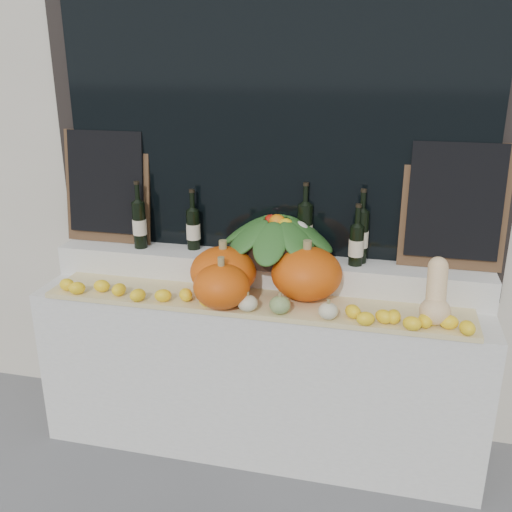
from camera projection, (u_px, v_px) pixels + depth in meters
storefront_facade at (290, 15)px, 3.12m from camera, size 7.00×0.94×4.50m
display_sill at (259, 370)px, 3.07m from camera, size 2.30×0.55×0.88m
rear_tier at (266, 270)px, 3.03m from camera, size 2.30×0.25×0.16m
straw_bedding at (254, 303)px, 2.80m from camera, size 2.10×0.32×0.02m
pumpkin_left at (223, 271)px, 2.84m from camera, size 0.39×0.39×0.24m
pumpkin_right at (307, 273)px, 2.79m from camera, size 0.45×0.45×0.26m
pumpkin_center at (222, 286)px, 2.70m from camera, size 0.31×0.31×0.21m
butternut_squash at (436, 296)px, 2.55m from camera, size 0.14×0.20×0.29m
decorative_gourds at (249, 300)px, 2.69m from camera, size 0.66×0.14×0.14m
lemon_heap at (248, 304)px, 2.69m from camera, size 2.20×0.16×0.06m
produce_bowl at (277, 236)px, 2.94m from camera, size 0.63×0.63×0.25m
wine_bottle_far_left at (139, 224)px, 3.10m from camera, size 0.08×0.08×0.37m
wine_bottle_near_left at (193, 229)px, 3.09m from camera, size 0.08×0.08×0.33m
wine_bottle_tall at (305, 229)px, 2.97m from camera, size 0.08×0.08×0.39m
wine_bottle_near_right at (361, 236)px, 2.88m from camera, size 0.08×0.08×0.38m
wine_bottle_far_right at (356, 245)px, 2.85m from camera, size 0.08×0.08×0.32m
chalkboard_left at (107, 185)px, 3.15m from camera, size 0.50×0.10×0.62m
chalkboard_right at (455, 204)px, 2.75m from camera, size 0.50×0.10×0.62m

